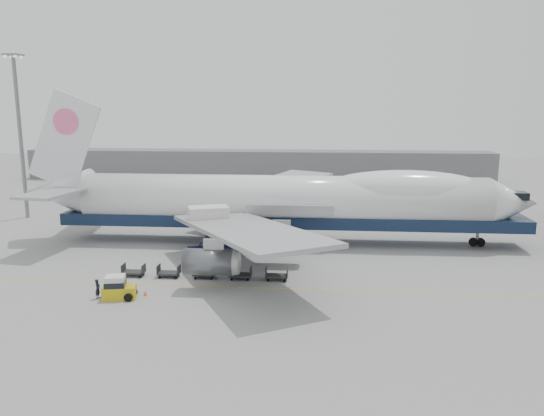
# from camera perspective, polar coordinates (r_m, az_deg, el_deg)

# --- Properties ---
(ground) EXTENTS (260.00, 260.00, 0.00)m
(ground) POSITION_cam_1_polar(r_m,az_deg,el_deg) (58.83, 0.41, -6.67)
(ground) COLOR gray
(ground) RESTS_ON ground
(apron_line) EXTENTS (60.00, 0.15, 0.01)m
(apron_line) POSITION_cam_1_polar(r_m,az_deg,el_deg) (53.17, -0.09, -8.64)
(apron_line) COLOR gold
(apron_line) RESTS_ON ground
(hangar) EXTENTS (110.00, 8.00, 7.00)m
(hangar) POSITION_cam_1_polar(r_m,az_deg,el_deg) (127.47, -1.64, 4.64)
(hangar) COLOR slate
(hangar) RESTS_ON ground
(floodlight_mast) EXTENTS (2.40, 2.40, 25.43)m
(floodlight_mast) POSITION_cam_1_polar(r_m,az_deg,el_deg) (92.36, -25.51, 7.77)
(floodlight_mast) COLOR slate
(floodlight_mast) RESTS_ON ground
(airliner) EXTENTS (67.00, 55.30, 19.98)m
(airliner) POSITION_cam_1_polar(r_m,az_deg,el_deg) (69.05, 1.72, 0.83)
(airliner) COLOR white
(airliner) RESTS_ON ground
(catering_truck) EXTENTS (5.53, 4.56, 6.10)m
(catering_truck) POSITION_cam_1_polar(r_m,az_deg,el_deg) (63.36, -6.81, -2.21)
(catering_truck) COLOR #181A48
(catering_truck) RESTS_ON ground
(baggage_tug) EXTENTS (3.29, 2.18, 2.22)m
(baggage_tug) POSITION_cam_1_polar(r_m,az_deg,el_deg) (52.33, -16.25, -8.30)
(baggage_tug) COLOR gold
(baggage_tug) RESTS_ON ground
(ground_worker) EXTENTS (0.47, 0.70, 1.89)m
(ground_worker) POSITION_cam_1_polar(r_m,az_deg,el_deg) (52.88, -18.23, -8.26)
(ground_worker) COLOR black
(ground_worker) RESTS_ON ground
(traffic_cone) EXTENTS (0.34, 0.34, 0.51)m
(traffic_cone) POSITION_cam_1_polar(r_m,az_deg,el_deg) (52.68, -13.48, -8.88)
(traffic_cone) COLOR #FF5F0D
(traffic_cone) RESTS_ON ground
(dolly_0) EXTENTS (2.30, 1.35, 1.30)m
(dolly_0) POSITION_cam_1_polar(r_m,az_deg,el_deg) (58.51, -14.65, -6.60)
(dolly_0) COLOR #2D2D30
(dolly_0) RESTS_ON ground
(dolly_1) EXTENTS (2.30, 1.35, 1.30)m
(dolly_1) POSITION_cam_1_polar(r_m,az_deg,el_deg) (57.37, -11.04, -6.80)
(dolly_1) COLOR #2D2D30
(dolly_1) RESTS_ON ground
(dolly_2) EXTENTS (2.30, 1.35, 1.30)m
(dolly_2) POSITION_cam_1_polar(r_m,az_deg,el_deg) (56.47, -7.28, -6.97)
(dolly_2) COLOR #2D2D30
(dolly_2) RESTS_ON ground
(dolly_3) EXTENTS (2.30, 1.35, 1.30)m
(dolly_3) POSITION_cam_1_polar(r_m,az_deg,el_deg) (55.81, -3.43, -7.12)
(dolly_3) COLOR #2D2D30
(dolly_3) RESTS_ON ground
(dolly_4) EXTENTS (2.30, 1.35, 1.30)m
(dolly_4) POSITION_cam_1_polar(r_m,az_deg,el_deg) (55.41, 0.51, -7.23)
(dolly_4) COLOR #2D2D30
(dolly_4) RESTS_ON ground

